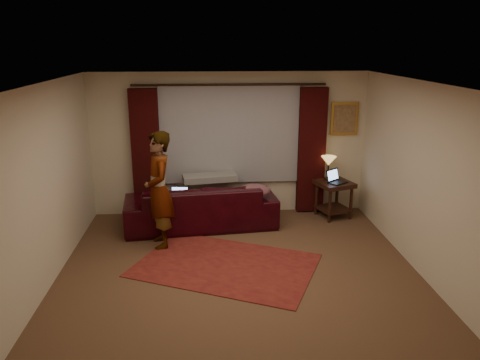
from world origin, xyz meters
name	(u,v)px	position (x,y,z in m)	size (l,w,h in m)	color
floor	(239,274)	(0.00, 0.00, -0.01)	(5.00, 5.00, 0.01)	brown
ceiling	(239,84)	(0.00, 0.00, 2.60)	(5.00, 5.00, 0.02)	silver
wall_back	(229,144)	(0.00, 2.50, 1.30)	(5.00, 0.02, 2.60)	beige
wall_front	(260,275)	(0.00, -2.50, 1.30)	(5.00, 0.02, 2.60)	beige
wall_left	(44,188)	(-2.50, 0.00, 1.30)	(0.02, 5.00, 2.60)	beige
wall_right	(423,180)	(2.50, 0.00, 1.30)	(0.02, 5.00, 2.60)	beige
sheer_curtain	(230,134)	(0.00, 2.44, 1.50)	(2.50, 0.05, 1.80)	#9999A0
drape_left	(146,153)	(-1.50, 2.39, 1.18)	(0.50, 0.14, 2.30)	black
drape_right	(311,151)	(1.50, 2.39, 1.18)	(0.50, 0.14, 2.30)	black
curtain_rod	(229,85)	(0.00, 2.39, 2.38)	(0.04, 0.04, 3.40)	black
picture_frame	(344,119)	(2.10, 2.47, 1.75)	(0.50, 0.04, 0.60)	#B3802F
sofa	(201,197)	(-0.54, 1.81, 0.52)	(2.58, 1.12, 1.04)	black
throw_blanket	(209,163)	(-0.37, 2.16, 1.05)	(0.95, 0.38, 0.11)	gray
clothing_pile	(254,191)	(0.38, 1.71, 0.64)	(0.55, 0.43, 0.23)	brown
laptop_sofa	(179,195)	(-0.90, 1.64, 0.63)	(0.30, 0.33, 0.22)	black
area_rug	(226,265)	(-0.18, 0.25, 0.01)	(2.48, 1.65, 0.01)	maroon
end_table	(334,199)	(1.88, 2.08, 0.34)	(0.58, 0.58, 0.67)	black
tiffany_lamp	(328,168)	(1.78, 2.21, 0.89)	(0.27, 0.27, 0.44)	olive
laptop_table	(338,177)	(1.91, 2.01, 0.79)	(0.32, 0.35, 0.23)	black
person	(159,190)	(-1.15, 1.03, 0.91)	(0.53, 0.53, 1.82)	gray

